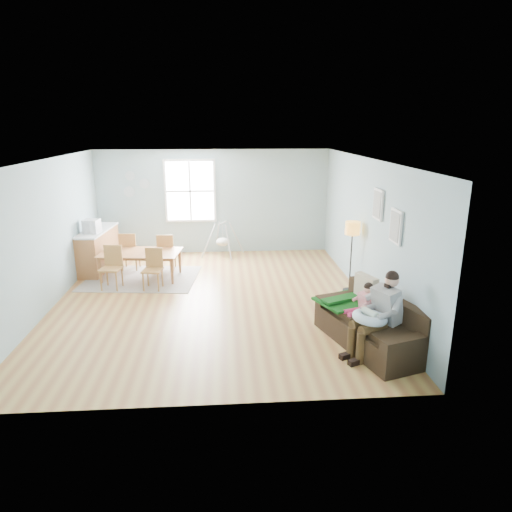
{
  "coord_description": "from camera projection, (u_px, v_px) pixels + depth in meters",
  "views": [
    {
      "loc": [
        0.23,
        -8.39,
        3.31
      ],
      "look_at": [
        0.82,
        -0.44,
        1.0
      ],
      "focal_mm": 32.0,
      "sensor_mm": 36.0,
      "label": 1
    }
  ],
  "objects": [
    {
      "name": "pictures",
      "position": [
        386.0,
        215.0,
        7.63
      ],
      "size": [
        0.05,
        1.34,
        0.74
      ],
      "color": "white",
      "rests_on": "room"
    },
    {
      "name": "rug",
      "position": [
        142.0,
        278.0,
        10.16
      ],
      "size": [
        2.58,
        2.07,
        0.01
      ],
      "primitive_type": "cube",
      "rotation": [
        0.0,
        0.0,
        -0.11
      ],
      "color": "gray",
      "rests_on": "room"
    },
    {
      "name": "baby_swing",
      "position": [
        223.0,
        241.0,
        11.82
      ],
      "size": [
        1.13,
        1.14,
        0.87
      ],
      "color": "#BCBBC1",
      "rests_on": "room"
    },
    {
      "name": "father",
      "position": [
        379.0,
        312.0,
        6.64
      ],
      "size": [
        0.96,
        0.69,
        1.28
      ],
      "color": "gray",
      "rests_on": "sofa"
    },
    {
      "name": "beige_pillow",
      "position": [
        366.0,
        289.0,
        7.45
      ],
      "size": [
        0.29,
        0.48,
        0.47
      ],
      "primitive_type": "cube",
      "rotation": [
        0.0,
        0.0,
        0.36
      ],
      "color": "tan",
      "rests_on": "sofa"
    },
    {
      "name": "nursing_pillow",
      "position": [
        370.0,
        318.0,
        6.61
      ],
      "size": [
        0.68,
        0.67,
        0.21
      ],
      "primitive_type": "torus",
      "rotation": [
        0.0,
        0.14,
        0.39
      ],
      "color": "silver",
      "rests_on": "father"
    },
    {
      "name": "chair_se",
      "position": [
        153.0,
        266.0,
        9.44
      ],
      "size": [
        0.44,
        0.44,
        0.85
      ],
      "color": "#A27338",
      "rests_on": "rug"
    },
    {
      "name": "counter",
      "position": [
        99.0,
        249.0,
        10.7
      ],
      "size": [
        0.64,
        1.75,
        0.96
      ],
      "color": "#965D31",
      "rests_on": "room"
    },
    {
      "name": "wall_plates",
      "position": [
        134.0,
        185.0,
        11.61
      ],
      "size": [
        0.67,
        0.02,
        0.66
      ],
      "color": "#99AFB8",
      "rests_on": "room"
    },
    {
      "name": "floor_lamp",
      "position": [
        352.0,
        234.0,
        9.08
      ],
      "size": [
        0.29,
        0.29,
        1.45
      ],
      "color": "black",
      "rests_on": "room"
    },
    {
      "name": "chair_ne",
      "position": [
        166.0,
        250.0,
        10.58
      ],
      "size": [
        0.42,
        0.42,
        0.88
      ],
      "color": "#A27338",
      "rests_on": "rug"
    },
    {
      "name": "dining_table",
      "position": [
        141.0,
        265.0,
        10.08
      ],
      "size": [
        1.83,
        1.17,
        0.61
      ],
      "primitive_type": "imported",
      "rotation": [
        0.0,
        0.0,
        -0.12
      ],
      "color": "#965D31",
      "rests_on": "rug"
    },
    {
      "name": "toddler",
      "position": [
        363.0,
        302.0,
        7.08
      ],
      "size": [
        0.5,
        0.34,
        0.74
      ],
      "color": "silver",
      "rests_on": "sofa"
    },
    {
      "name": "infant",
      "position": [
        369.0,
        312.0,
        6.62
      ],
      "size": [
        0.22,
        0.34,
        0.12
      ],
      "color": "silver",
      "rests_on": "nursing_pillow"
    },
    {
      "name": "storage_cube",
      "position": [
        373.0,
        326.0,
        7.24
      ],
      "size": [
        0.43,
        0.39,
        0.46
      ],
      "color": "silver",
      "rests_on": "room"
    },
    {
      "name": "sofa",
      "position": [
        372.0,
        328.0,
        7.05
      ],
      "size": [
        1.38,
        2.11,
        0.79
      ],
      "color": "black",
      "rests_on": "room"
    },
    {
      "name": "chair_sw",
      "position": [
        112.0,
        264.0,
        9.47
      ],
      "size": [
        0.46,
        0.46,
        0.9
      ],
      "color": "#A27338",
      "rests_on": "rug"
    },
    {
      "name": "window",
      "position": [
        190.0,
        191.0,
        11.76
      ],
      "size": [
        1.32,
        0.08,
        1.62
      ],
      "color": "white",
      "rests_on": "room"
    },
    {
      "name": "green_throw",
      "position": [
        346.0,
        301.0,
        7.54
      ],
      "size": [
        1.11,
        1.02,
        0.04
      ],
      "primitive_type": "cube",
      "rotation": [
        0.0,
        0.0,
        0.41
      ],
      "color": "#124F14",
      "rests_on": "sofa"
    },
    {
      "name": "room",
      "position": [
        209.0,
        175.0,
        8.27
      ],
      "size": [
        8.4,
        9.4,
        3.9
      ],
      "color": "#A86A3B"
    },
    {
      "name": "chair_nw",
      "position": [
        129.0,
        249.0,
        10.6
      ],
      "size": [
        0.44,
        0.44,
        0.91
      ],
      "color": "#A27338",
      "rests_on": "rug"
    },
    {
      "name": "monitor",
      "position": [
        91.0,
        226.0,
        10.21
      ],
      "size": [
        0.37,
        0.35,
        0.31
      ],
      "color": "#BCBBC1",
      "rests_on": "counter"
    }
  ]
}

